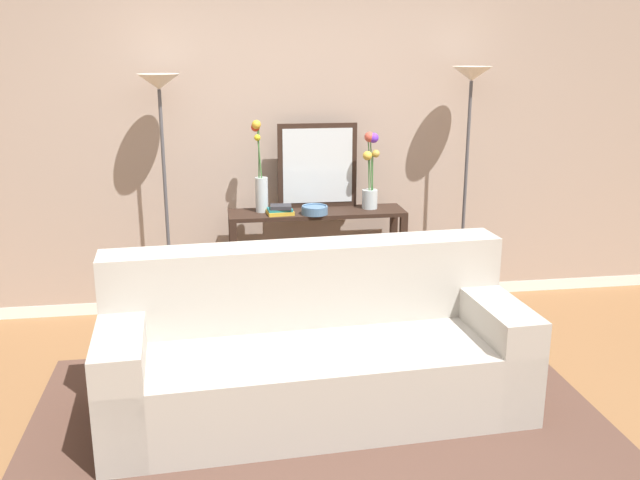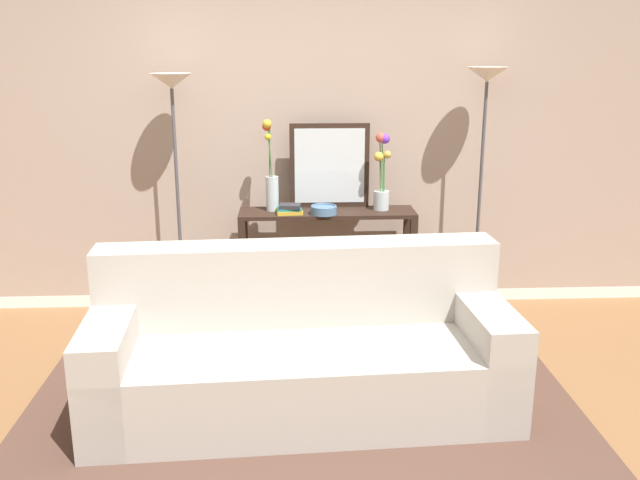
% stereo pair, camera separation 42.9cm
% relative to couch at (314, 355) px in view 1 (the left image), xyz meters
% --- Properties ---
extents(ground_plane, '(16.00, 16.00, 0.02)m').
position_rel_couch_xyz_m(ground_plane, '(-0.01, -0.34, -0.33)').
color(ground_plane, brown).
extents(back_wall, '(12.00, 0.15, 3.09)m').
position_rel_couch_xyz_m(back_wall, '(-0.01, 1.69, 1.22)').
color(back_wall, white).
rests_on(back_wall, ground).
extents(area_rug, '(3.06, 1.93, 0.01)m').
position_rel_couch_xyz_m(area_rug, '(0.00, -0.16, -0.31)').
color(area_rug, '#51382D').
rests_on(area_rug, ground).
extents(couch, '(2.29, 0.98, 0.88)m').
position_rel_couch_xyz_m(couch, '(0.00, 0.00, 0.00)').
color(couch, '#ADA89E').
rests_on(couch, ground).
extents(console_table, '(1.26, 0.33, 0.80)m').
position_rel_couch_xyz_m(console_table, '(0.22, 1.35, 0.23)').
color(console_table, black).
rests_on(console_table, ground).
extents(floor_lamp_left, '(0.28, 0.28, 1.76)m').
position_rel_couch_xyz_m(floor_lamp_left, '(-0.84, 1.34, 1.07)').
color(floor_lamp_left, '#4C4C51').
rests_on(floor_lamp_left, ground).
extents(floor_lamp_right, '(0.28, 0.28, 1.80)m').
position_rel_couch_xyz_m(floor_lamp_right, '(1.31, 1.34, 1.10)').
color(floor_lamp_right, '#4C4C51').
rests_on(floor_lamp_right, ground).
extents(wall_mirror, '(0.57, 0.02, 0.61)m').
position_rel_couch_xyz_m(wall_mirror, '(0.24, 1.48, 0.79)').
color(wall_mirror, black).
rests_on(wall_mirror, console_table).
extents(vase_tall_flowers, '(0.11, 0.10, 0.65)m').
position_rel_couch_xyz_m(vase_tall_flowers, '(-0.18, 1.38, 0.74)').
color(vase_tall_flowers, silver).
rests_on(vase_tall_flowers, console_table).
extents(vase_short_flowers, '(0.12, 0.13, 0.56)m').
position_rel_couch_xyz_m(vase_short_flowers, '(0.61, 1.36, 0.72)').
color(vase_short_flowers, silver).
rests_on(vase_short_flowers, console_table).
extents(fruit_bowl, '(0.19, 0.19, 0.06)m').
position_rel_couch_xyz_m(fruit_bowl, '(0.19, 1.25, 0.52)').
color(fruit_bowl, '#4C7093').
rests_on(fruit_bowl, console_table).
extents(book_stack, '(0.19, 0.16, 0.07)m').
position_rel_couch_xyz_m(book_stack, '(-0.05, 1.28, 0.52)').
color(book_stack, gold).
rests_on(book_stack, console_table).
extents(book_row_under_console, '(0.40, 0.17, 0.13)m').
position_rel_couch_xyz_m(book_row_under_console, '(-0.09, 1.35, -0.26)').
color(book_row_under_console, '#2D2D33').
rests_on(book_row_under_console, ground).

